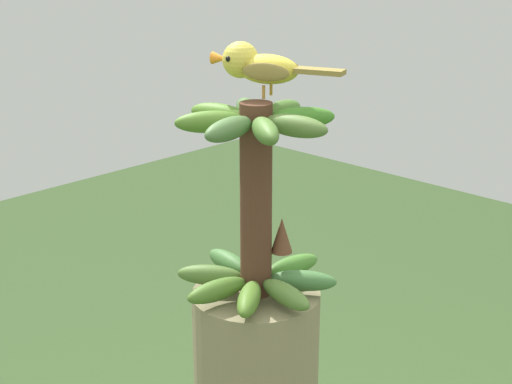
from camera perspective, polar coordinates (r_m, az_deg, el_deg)
The scene contains 2 objects.
banana_bunch at distance 1.24m, azimuth 0.05°, elevation -0.75°, with size 0.27×0.27×0.33m.
perched_bird at distance 1.23m, azimuth 0.12°, elevation 9.43°, with size 0.22×0.10×0.09m.
Camera 1 is at (0.81, -0.84, 1.78)m, focal length 53.66 mm.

